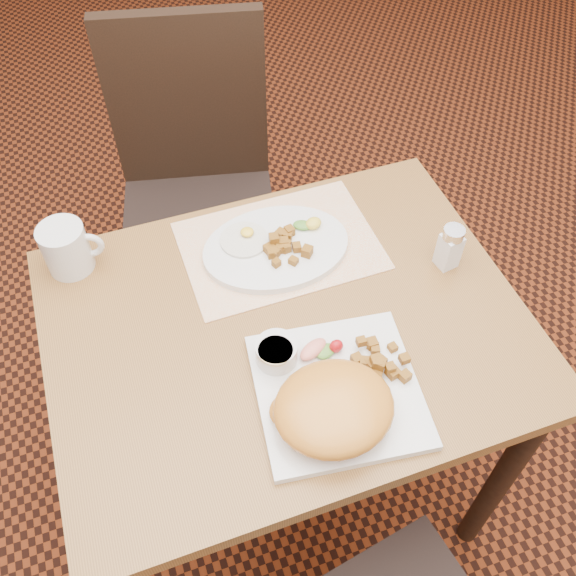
# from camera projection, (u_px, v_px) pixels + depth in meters

# --- Properties ---
(ground) EXTENTS (8.00, 8.00, 0.00)m
(ground) POSITION_uv_depth(u_px,v_px,m) (287.00, 478.00, 1.80)
(ground) COLOR black
(ground) RESTS_ON ground
(table) EXTENTS (0.90, 0.70, 0.75)m
(table) POSITION_uv_depth(u_px,v_px,m) (287.00, 354.00, 1.30)
(table) COLOR brown
(table) RESTS_ON ground
(chair_far) EXTENTS (0.51, 0.51, 0.97)m
(chair_far) POSITION_uv_depth(u_px,v_px,m) (196.00, 181.00, 1.78)
(chair_far) COLOR black
(chair_far) RESTS_ON ground
(placemat) EXTENTS (0.40, 0.28, 0.00)m
(placemat) POSITION_uv_depth(u_px,v_px,m) (280.00, 246.00, 1.34)
(placemat) COLOR white
(placemat) RESTS_ON table
(plate_square) EXTENTS (0.31, 0.31, 0.02)m
(plate_square) POSITION_uv_depth(u_px,v_px,m) (338.00, 391.00, 1.11)
(plate_square) COLOR silver
(plate_square) RESTS_ON table
(plate_oval) EXTENTS (0.31, 0.23, 0.02)m
(plate_oval) POSITION_uv_depth(u_px,v_px,m) (276.00, 248.00, 1.32)
(plate_oval) COLOR silver
(plate_oval) RESTS_ON placemat
(hollandaise_mound) EXTENTS (0.20, 0.18, 0.07)m
(hollandaise_mound) POSITION_uv_depth(u_px,v_px,m) (333.00, 408.00, 1.05)
(hollandaise_mound) COLOR orange
(hollandaise_mound) RESTS_ON plate_square
(ramekin) EXTENTS (0.08, 0.08, 0.04)m
(ramekin) POSITION_uv_depth(u_px,v_px,m) (276.00, 352.00, 1.13)
(ramekin) COLOR silver
(ramekin) RESTS_ON plate_square
(garnish_sq) EXTENTS (0.09, 0.06, 0.03)m
(garnish_sq) POSITION_uv_depth(u_px,v_px,m) (321.00, 349.00, 1.15)
(garnish_sq) COLOR #387223
(garnish_sq) RESTS_ON plate_square
(fried_egg) EXTENTS (0.10, 0.10, 0.02)m
(fried_egg) POSITION_uv_depth(u_px,v_px,m) (245.00, 239.00, 1.32)
(fried_egg) COLOR white
(fried_egg) RESTS_ON plate_oval
(garnish_ov) EXTENTS (0.07, 0.05, 0.02)m
(garnish_ov) POSITION_uv_depth(u_px,v_px,m) (309.00, 224.00, 1.34)
(garnish_ov) COLOR #387223
(garnish_ov) RESTS_ON plate_oval
(salt_shaker) EXTENTS (0.05, 0.05, 0.10)m
(salt_shaker) POSITION_uv_depth(u_px,v_px,m) (450.00, 247.00, 1.27)
(salt_shaker) COLOR white
(salt_shaker) RESTS_ON table
(coffee_mug) EXTENTS (0.12, 0.09, 0.10)m
(coffee_mug) POSITION_uv_depth(u_px,v_px,m) (67.00, 248.00, 1.27)
(coffee_mug) COLOR silver
(coffee_mug) RESTS_ON table
(home_fries_sq) EXTENTS (0.11, 0.11, 0.03)m
(home_fries_sq) POSITION_uv_depth(u_px,v_px,m) (378.00, 363.00, 1.13)
(home_fries_sq) COLOR #945E18
(home_fries_sq) RESTS_ON plate_square
(home_fries_ov) EXTENTS (0.10, 0.10, 0.03)m
(home_fries_ov) POSITION_uv_depth(u_px,v_px,m) (284.00, 246.00, 1.30)
(home_fries_ov) COLOR #945E18
(home_fries_ov) RESTS_ON plate_oval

